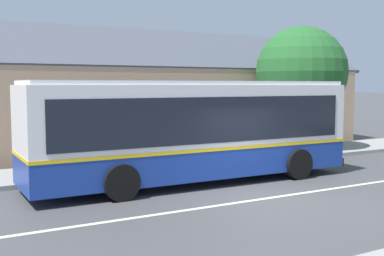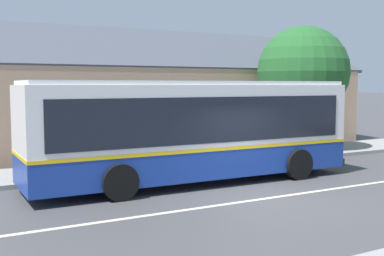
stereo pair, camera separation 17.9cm
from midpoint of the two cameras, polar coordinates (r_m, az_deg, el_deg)
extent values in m
plane|color=#424244|center=(13.46, 9.65, -8.17)|extent=(300.00, 300.00, 0.00)
cube|color=gray|center=(18.42, -2.12, -4.27)|extent=(60.00, 3.00, 0.15)
cube|color=beige|center=(13.46, 9.65, -8.16)|extent=(60.00, 0.16, 0.01)
cube|color=tan|center=(24.25, -12.51, 2.22)|extent=(27.64, 9.39, 3.80)
cube|color=#424751|center=(22.05, -10.89, 9.63)|extent=(28.24, 4.76, 2.23)
cube|color=#424751|center=(26.54, -14.10, 8.79)|extent=(28.24, 4.76, 2.23)
cube|color=black|center=(18.88, -17.82, 1.88)|extent=(1.10, 0.06, 1.30)
cube|color=black|center=(21.11, -0.37, 2.44)|extent=(1.10, 0.06, 1.30)
cube|color=black|center=(24.85, 12.81, 2.72)|extent=(1.10, 0.06, 1.30)
cube|color=#4C3323|center=(21.63, 1.77, -0.26)|extent=(1.00, 0.06, 2.10)
cube|color=navy|center=(15.24, 0.43, -3.83)|extent=(10.49, 2.63, 0.86)
cube|color=gold|center=(15.17, 0.43, -2.03)|extent=(10.51, 2.65, 0.10)
cube|color=white|center=(15.08, 0.44, 1.63)|extent=(10.49, 2.63, 1.84)
cube|color=white|center=(15.05, 0.44, 5.36)|extent=(10.28, 2.50, 0.12)
cube|color=black|center=(16.21, -1.72, 1.52)|extent=(9.63, 0.15, 1.34)
cube|color=black|center=(14.00, 2.93, 0.94)|extent=(9.63, 0.15, 1.34)
cube|color=black|center=(18.20, 15.09, 1.74)|extent=(0.07, 2.20, 1.34)
cube|color=black|center=(18.18, 15.15, 4.51)|extent=(0.06, 1.75, 0.24)
cube|color=black|center=(18.39, 15.01, -3.43)|extent=(0.11, 2.50, 0.28)
cube|color=#B21919|center=(15.82, -5.96, -3.53)|extent=(2.93, 0.07, 0.60)
cube|color=black|center=(18.44, 9.69, 0.15)|extent=(0.90, 0.04, 2.46)
cylinder|color=black|center=(18.04, 7.58, -3.14)|extent=(1.00, 0.29, 1.00)
cylinder|color=black|center=(16.11, 12.82, -4.22)|extent=(1.00, 0.29, 1.00)
cylinder|color=black|center=(15.31, -11.38, -4.68)|extent=(1.00, 0.29, 1.00)
cylinder|color=black|center=(12.98, -8.13, -6.39)|extent=(1.00, 0.29, 1.00)
cylinder|color=#4C3828|center=(22.82, 13.11, 0.16)|extent=(0.41, 0.41, 2.31)
sphere|color=#235B28|center=(22.75, 13.24, 6.49)|extent=(4.19, 4.19, 4.19)
sphere|color=#235B28|center=(22.55, 14.26, 4.88)|extent=(2.55, 2.55, 2.55)
camera|label=1|loc=(0.09, -89.68, 0.03)|focal=45.00mm
camera|label=2|loc=(0.09, 90.32, -0.03)|focal=45.00mm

